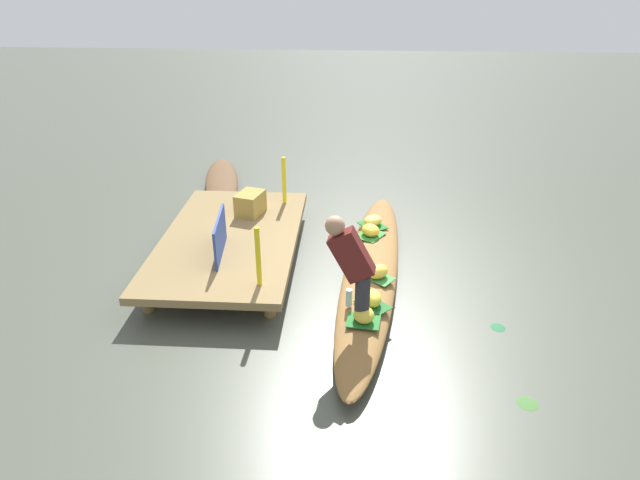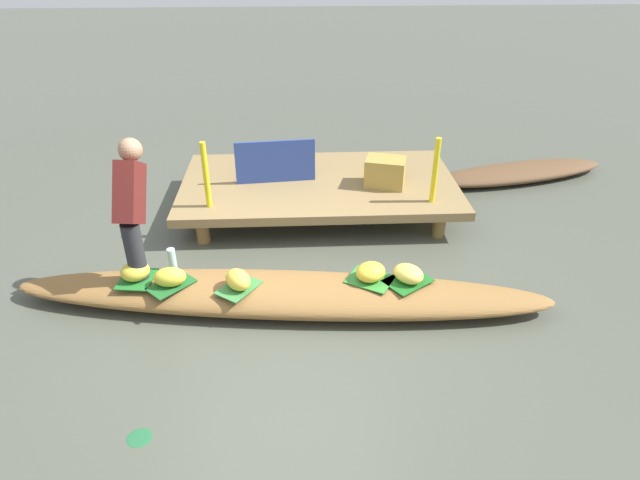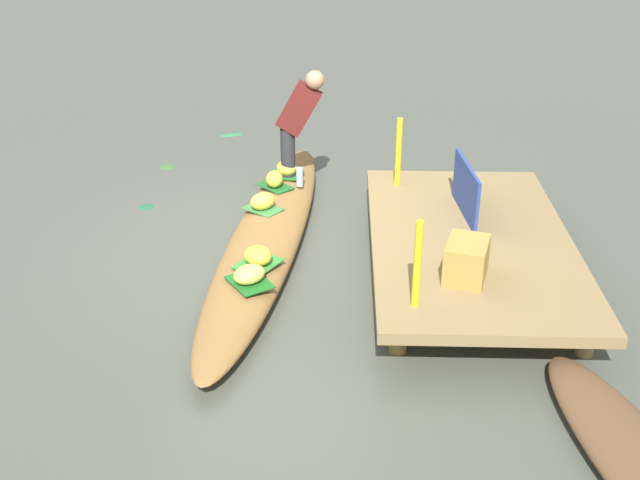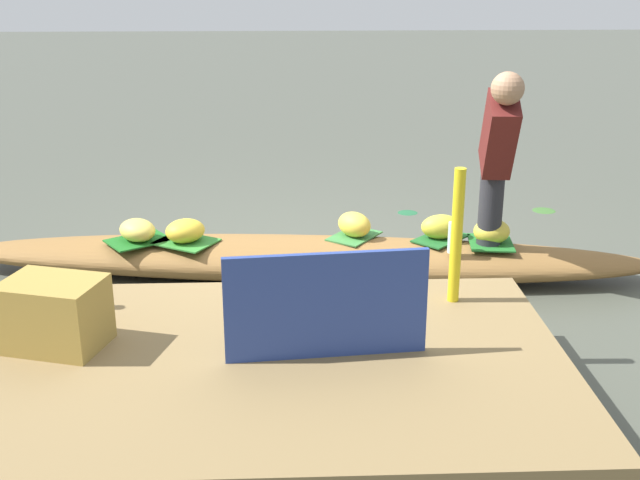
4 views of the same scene
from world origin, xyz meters
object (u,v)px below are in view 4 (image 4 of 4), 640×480
at_px(banana_bunch_1, 185,231).
at_px(banana_bunch_0, 492,231).
at_px(banana_bunch_2, 354,224).
at_px(banana_bunch_4, 137,230).
at_px(produce_crate, 54,314).
at_px(water_bottle, 453,238).
at_px(banana_bunch_3, 441,227).
at_px(vendor_person, 498,149).
at_px(market_banner, 327,306).
at_px(vendor_boat, 302,258).

bearing_deg(banana_bunch_1, banana_bunch_0, 176.95).
bearing_deg(banana_bunch_2, banana_bunch_4, 1.21).
bearing_deg(banana_bunch_0, produce_crate, 33.64).
relative_size(water_bottle, produce_crate, 0.47).
xyz_separation_m(banana_bunch_3, banana_bunch_4, (2.07, -0.03, -0.01)).
bearing_deg(banana_bunch_4, vendor_person, 173.13).
height_order(banana_bunch_2, water_bottle, water_bottle).
relative_size(banana_bunch_3, market_banner, 0.30).
xyz_separation_m(banana_bunch_0, banana_bunch_1, (2.07, -0.11, -0.00)).
bearing_deg(vendor_person, banana_bunch_4, -6.87).
relative_size(vendor_boat, banana_bunch_1, 17.69).
height_order(banana_bunch_3, water_bottle, water_bottle).
height_order(vendor_boat, banana_bunch_4, banana_bunch_4).
bearing_deg(banana_bunch_4, water_bottle, 171.66).
height_order(banana_bunch_2, vendor_person, vendor_person).
bearing_deg(banana_bunch_2, water_bottle, 151.33).
distance_m(banana_bunch_2, water_bottle, 0.71).
xyz_separation_m(banana_bunch_0, banana_bunch_4, (2.39, -0.15, -0.01)).
xyz_separation_m(vendor_boat, banana_bunch_4, (1.12, -0.04, 0.21)).
bearing_deg(banana_bunch_3, banana_bunch_4, -0.95).
xyz_separation_m(banana_bunch_0, water_bottle, (0.29, 0.16, 0.02)).
distance_m(vendor_boat, vendor_person, 1.50).
bearing_deg(banana_bunch_2, produce_crate, 49.62).
bearing_deg(banana_bunch_0, vendor_person, 75.32).
distance_m(banana_bunch_3, banana_bunch_4, 2.07).
bearing_deg(banana_bunch_3, banana_bunch_1, 0.06).
xyz_separation_m(banana_bunch_2, vendor_person, (-0.88, 0.32, 0.59)).
bearing_deg(vendor_boat, produce_crate, 61.74).
distance_m(banana_bunch_4, vendor_person, 2.45).
height_order(vendor_boat, market_banner, market_banner).
bearing_deg(vendor_person, banana_bunch_1, -6.96).
xyz_separation_m(vendor_person, market_banner, (1.17, 1.65, -0.32)).
relative_size(vendor_boat, banana_bunch_3, 17.30).
height_order(banana_bunch_3, banana_bunch_4, banana_bunch_3).
bearing_deg(water_bottle, banana_bunch_3, -83.95).
height_order(banana_bunch_2, banana_bunch_3, banana_bunch_2).
relative_size(market_banner, produce_crate, 2.08).
bearing_deg(banana_bunch_2, vendor_person, 160.23).
height_order(market_banner, produce_crate, market_banner).
xyz_separation_m(banana_bunch_1, water_bottle, (-1.77, 0.27, 0.02)).
xyz_separation_m(banana_bunch_4, market_banner, (-1.19, 1.94, 0.28)).
height_order(vendor_boat, water_bottle, water_bottle).
distance_m(banana_bunch_2, banana_bunch_4, 1.48).
height_order(vendor_boat, banana_bunch_1, banana_bunch_1).
xyz_separation_m(banana_bunch_3, market_banner, (0.88, 1.90, 0.27)).
distance_m(banana_bunch_0, vendor_person, 0.61).
bearing_deg(market_banner, produce_crate, -12.63).
xyz_separation_m(banana_bunch_3, water_bottle, (-0.03, 0.27, 0.02)).
bearing_deg(banana_bunch_1, vendor_boat, 179.79).
distance_m(banana_bunch_1, vendor_person, 2.13).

